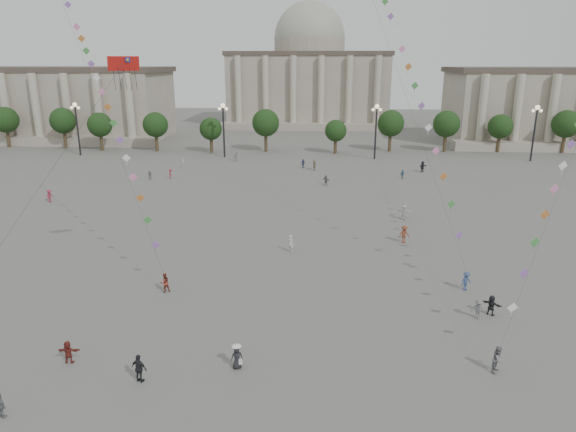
{
  "coord_description": "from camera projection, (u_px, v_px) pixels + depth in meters",
  "views": [
    {
      "loc": [
        5.01,
        -31.33,
        18.68
      ],
      "look_at": [
        1.95,
        12.0,
        5.49
      ],
      "focal_mm": 32.0,
      "sensor_mm": 36.0,
      "label": 1
    }
  ],
  "objects": [
    {
      "name": "person_crowd_16",
      "position": [
        150.0,
        175.0,
        83.85
      ],
      "size": [
        0.94,
        0.64,
        1.48
      ],
      "primitive_type": "imported",
      "rotation": [
        0.0,
        0.0,
        0.35
      ],
      "color": "slate",
      "rests_on": "ground"
    },
    {
      "name": "person_crowd_12",
      "position": [
        326.0,
        180.0,
        79.96
      ],
      "size": [
        1.43,
        1.36,
        1.62
      ],
      "primitive_type": "imported",
      "rotation": [
        0.0,
        0.0,
        2.41
      ],
      "color": "slate",
      "rests_on": "ground"
    },
    {
      "name": "hall_central",
      "position": [
        309.0,
        76.0,
        154.87
      ],
      "size": [
        48.3,
        34.3,
        35.5
      ],
      "color": "gray",
      "rests_on": "ground"
    },
    {
      "name": "lamp_post_mid_west",
      "position": [
        223.0,
        120.0,
        101.36
      ],
      "size": [
        2.0,
        0.9,
        10.65
      ],
      "color": "#262628",
      "rests_on": "ground"
    },
    {
      "name": "lamp_post_mid_east",
      "position": [
        376.0,
        122.0,
        99.34
      ],
      "size": [
        2.0,
        0.9,
        10.65
      ],
      "color": "#262628",
      "rests_on": "ground"
    },
    {
      "name": "person_crowd_8",
      "position": [
        404.0,
        234.0,
        54.59
      ],
      "size": [
        1.41,
        1.13,
        1.91
      ],
      "primitive_type": "imported",
      "rotation": [
        0.0,
        0.0,
        0.39
      ],
      "color": "brown",
      "rests_on": "ground"
    },
    {
      "name": "person_crowd_19",
      "position": [
        402.0,
        174.0,
        84.41
      ],
      "size": [
        0.92,
        0.84,
        1.5
      ],
      "primitive_type": "imported",
      "rotation": [
        0.0,
        0.0,
        3.82
      ],
      "color": "#335674",
      "rests_on": "ground"
    },
    {
      "name": "kite_flyer_1",
      "position": [
        466.0,
        281.0,
        43.31
      ],
      "size": [
        1.23,
        1.09,
        1.66
      ],
      "primitive_type": "imported",
      "rotation": [
        0.0,
        0.0,
        0.55
      ],
      "color": "#334774",
      "rests_on": "ground"
    },
    {
      "name": "person_crowd_0",
      "position": [
        303.0,
        163.0,
        92.86
      ],
      "size": [
        1.0,
        0.88,
        1.62
      ],
      "primitive_type": "imported",
      "rotation": [
        0.0,
        0.0,
        0.64
      ],
      "color": "navy",
      "rests_on": "ground"
    },
    {
      "name": "hat_person",
      "position": [
        237.0,
        357.0,
        32.26
      ],
      "size": [
        0.86,
        0.69,
        1.69
      ],
      "color": "black",
      "rests_on": "ground"
    },
    {
      "name": "kite_train_west",
      "position": [
        75.0,
        27.0,
        56.14
      ],
      "size": [
        27.58,
        36.15,
        59.59
      ],
      "color": "#3F3F3F",
      "rests_on": "ground"
    },
    {
      "name": "tree_row",
      "position": [
        301.0,
        126.0,
        108.55
      ],
      "size": [
        137.12,
        5.12,
        8.0
      ],
      "color": "#3A2D1D",
      "rests_on": "ground"
    },
    {
      "name": "tourist_3",
      "position": [
        1.0,
        406.0,
        27.79
      ],
      "size": [
        0.97,
        0.74,
        1.53
      ],
      "primitive_type": "imported",
      "rotation": [
        0.0,
        0.0,
        2.67
      ],
      "color": "slate",
      "rests_on": "ground"
    },
    {
      "name": "ground",
      "position": [
        248.0,
        341.0,
        35.67
      ],
      "size": [
        360.0,
        360.0,
        0.0
      ],
      "primitive_type": "plane",
      "color": "#5C5A57",
      "rests_on": "ground"
    },
    {
      "name": "lamp_post_far_west",
      "position": [
        76.0,
        119.0,
        103.39
      ],
      "size": [
        2.0,
        0.9,
        10.65
      ],
      "color": "#262628",
      "rests_on": "ground"
    },
    {
      "name": "kite_flyer_2",
      "position": [
        498.0,
        359.0,
        31.88
      ],
      "size": [
        1.05,
        1.07,
        1.74
      ],
      "primitive_type": "imported",
      "rotation": [
        0.0,
        0.0,
        0.89
      ],
      "color": "slate",
      "rests_on": "ground"
    },
    {
      "name": "person_crowd_18",
      "position": [
        314.0,
        165.0,
        90.93
      ],
      "size": [
        0.82,
        1.73,
        1.79
      ],
      "primitive_type": "imported",
      "rotation": [
        0.0,
        0.0,
        1.39
      ],
      "color": "gray",
      "rests_on": "ground"
    },
    {
      "name": "hall_west",
      "position": [
        4.0,
        103.0,
        127.91
      ],
      "size": [
        84.0,
        26.22,
        17.2
      ],
      "color": "gray",
      "rests_on": "ground"
    },
    {
      "name": "person_crowd_9",
      "position": [
        423.0,
        167.0,
        89.36
      ],
      "size": [
        1.72,
        1.58,
        1.91
      ],
      "primitive_type": "imported",
      "rotation": [
        0.0,
        0.0,
        0.71
      ],
      "color": "black",
      "rests_on": "ground"
    },
    {
      "name": "person_crowd_7",
      "position": [
        404.0,
        212.0,
        62.61
      ],
      "size": [
        1.74,
        1.31,
        1.83
      ],
      "primitive_type": "imported",
      "rotation": [
        0.0,
        0.0,
        2.63
      ],
      "color": "silver",
      "rests_on": "ground"
    },
    {
      "name": "lamp_post_far_east",
      "position": [
        536.0,
        123.0,
        97.31
      ],
      "size": [
        2.0,
        0.9,
        10.65
      ],
      "color": "#262628",
      "rests_on": "ground"
    },
    {
      "name": "person_crowd_10",
      "position": [
        183.0,
        163.0,
        92.24
      ],
      "size": [
        0.63,
        0.79,
        1.9
      ],
      "primitive_type": "imported",
      "rotation": [
        0.0,
        0.0,
        1.85
      ],
      "color": "#B9B9B5",
      "rests_on": "ground"
    },
    {
      "name": "tourist_1",
      "position": [
        139.0,
        368.0,
        30.87
      ],
      "size": [
        1.16,
        0.77,
        1.83
      ],
      "primitive_type": "imported",
      "rotation": [
        0.0,
        0.0,
        2.81
      ],
      "color": "black",
      "rests_on": "ground"
    },
    {
      "name": "kite_flyer_0",
      "position": [
        165.0,
        283.0,
        43.01
      ],
      "size": [
        1.03,
        0.99,
        1.67
      ],
      "primitive_type": "imported",
      "rotation": [
        0.0,
        0.0,
        3.79
      ],
      "color": "maroon",
      "rests_on": "ground"
    },
    {
      "name": "person_crowd_3",
      "position": [
        491.0,
        305.0,
        39.1
      ],
      "size": [
        1.45,
        1.31,
        1.61
      ],
      "primitive_type": "imported",
      "rotation": [
        0.0,
        0.0,
        2.46
      ],
      "color": "black",
      "rests_on": "ground"
    },
    {
      "name": "person_crowd_6",
      "position": [
        478.0,
        309.0,
        38.5
      ],
      "size": [
        1.14,
        0.85,
        1.57
      ],
      "primitive_type": "imported",
      "rotation": [
        0.0,
        0.0,
        5.98
      ],
      "color": "#5E5F63",
      "rests_on": "ground"
    },
    {
      "name": "person_crowd_4",
      "position": [
        236.0,
        157.0,
        99.23
      ],
      "size": [
        1.05,
        1.65,
        1.69
      ],
      "primitive_type": "imported",
      "rotation": [
        0.0,
        0.0,
        4.33
      ],
      "color": "#B5B6B1",
      "rests_on": "ground"
    },
    {
      "name": "dragon_kite",
      "position": [
        122.0,
        76.0,
        37.12
      ],
      "size": [
        6.5,
        4.72,
        21.55
      ],
      "color": "red",
      "rests_on": "ground"
    },
    {
      "name": "person_crowd_2",
      "position": [
        50.0,
        196.0,
        70.26
      ],
      "size": [
        0.97,
        1.3,
        1.79
      ],
      "primitive_type": "imported",
      "rotation": [
        0.0,
        0.0,
        1.27
      ],
      "color": "#982940",
      "rests_on": "ground"
    },
    {
      "name": "tourist_2",
      "position": [
        68.0,
        352.0,
        32.87
      ],
      "size": [
        1.45,
        0.55,
        1.54
      ],
      "primitive_type": "imported",
      "rotation": [
        0.0,
        0.0,
        3.21
      ],
      "color": "maroon",
      "rests_on": "ground"
    },
    {
      "name": "person_crowd_13",
      "position": [
        291.0,
        243.0,
        52.01
      ],
      "size": [
        0.79,
        0.7,
        1.81
      ],
      "primitive_type": "imported",
      "rotation": [
        0.0,
        0.0,
        2.63
      ],
      "color": "silver",
      "rests_on": "ground"
    },
    {
      "name": "person_crowd_17",
      "position": [
        170.0,
        174.0,
        84.48
      ],
      "size": [
        1.0,
        1.18,
        1.59
      ],
      "primitive_type": "imported",
      "rotation": [
        0.0,
        0.0,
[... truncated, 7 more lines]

